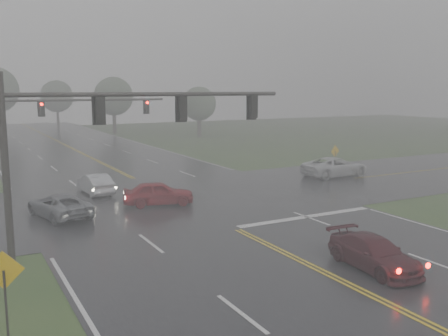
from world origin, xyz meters
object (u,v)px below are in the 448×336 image
sedan_maroon (373,269)px  sedan_silver (96,194)px  sedan_red (159,205)px  car_grey (60,217)px  pickup_white (335,176)px  signal_gantry_near (102,127)px  signal_gantry_far (45,117)px

sedan_maroon → sedan_silver: sedan_silver is taller
sedan_red → car_grey: sedan_red is taller
sedan_silver → pickup_white: pickup_white is taller
car_grey → signal_gantry_near: bearing=83.3°
signal_gantry_near → car_grey: bearing=97.8°
sedan_maroon → sedan_red: size_ratio=1.02×
sedan_maroon → car_grey: size_ratio=0.93×
signal_gantry_far → sedan_red: bearing=-66.7°
sedan_maroon → car_grey: car_grey is taller
car_grey → signal_gantry_far: (1.20, 10.67, 4.83)m
car_grey → pickup_white: pickup_white is taller
sedan_maroon → signal_gantry_near: (-8.25, 7.56, 5.24)m
sedan_maroon → car_grey: (-9.11, 13.85, 0.00)m
sedan_maroon → signal_gantry_far: (-7.91, 24.52, 4.83)m
sedan_maroon → car_grey: 16.58m
sedan_maroon → sedan_red: (-3.38, 13.97, 0.00)m
sedan_silver → signal_gantry_near: signal_gantry_near is taller
sedan_red → sedan_silver: (-2.51, 4.97, 0.00)m
pickup_white → signal_gantry_near: bearing=113.6°
sedan_silver → pickup_white: 18.45m
signal_gantry_far → car_grey: bearing=-96.4°
sedan_red → signal_gantry_far: signal_gantry_far is taller
sedan_red → sedan_silver: bearing=41.4°
car_grey → signal_gantry_near: 8.23m
sedan_maroon → sedan_silver: 19.84m
signal_gantry_near → signal_gantry_far: bearing=88.8°
pickup_white → signal_gantry_far: (-20.32, 7.96, 4.83)m
signal_gantry_near → signal_gantry_far: 16.96m
car_grey → pickup_white: bearing=172.7°
sedan_red → car_grey: (-5.73, -0.12, 0.00)m
sedan_silver → pickup_white: bearing=169.0°
sedan_maroon → signal_gantry_far: size_ratio=0.32×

